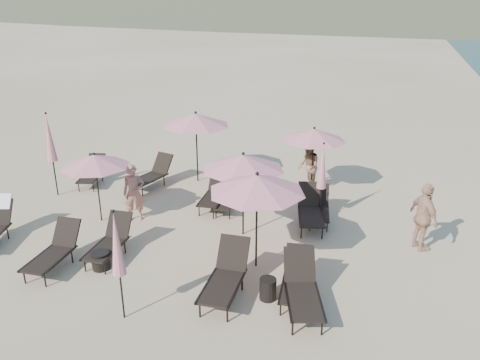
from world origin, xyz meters
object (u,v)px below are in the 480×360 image
(lounger_1, at_px, (54,250))
(umbrella_closed_0, at_px, (117,245))
(lounger_11, at_px, (319,207))
(side_table_0, at_px, (101,260))
(lounger_6, at_px, (92,172))
(beachgoer_a, at_px, (134,193))
(umbrella_closed_1, at_px, (322,167))
(umbrella_open_4, at_px, (314,135))
(lounger_8, at_px, (223,197))
(lounger_2, at_px, (110,241))
(lounger_7, at_px, (152,174))
(umbrella_closed_2, at_px, (49,138))
(lounger_5, at_px, (297,279))
(beachgoer_b, at_px, (308,166))
(umbrella_open_2, at_px, (257,184))
(lounger_4, at_px, (302,288))
(umbrella_open_0, at_px, (95,161))
(lounger_9, at_px, (215,193))
(lounger_3, at_px, (226,275))
(side_table_1, at_px, (268,289))
(umbrella_open_3, at_px, (196,120))
(beachgoer_c, at_px, (424,217))
(lounger_10, at_px, (311,209))
(umbrella_open_1, at_px, (243,162))

(lounger_1, distance_m, umbrella_closed_0, 2.99)
(lounger_11, height_order, side_table_0, lounger_11)
(lounger_6, xyz_separation_m, beachgoer_a, (2.79, -1.97, 0.41))
(side_table_0, bearing_deg, umbrella_closed_1, 43.71)
(umbrella_open_4, xyz_separation_m, umbrella_closed_0, (-2.29, -7.55, -0.30))
(lounger_8, distance_m, umbrella_closed_1, 3.08)
(lounger_2, bearing_deg, lounger_11, 34.56)
(lounger_7, relative_size, umbrella_closed_2, 0.67)
(lounger_5, height_order, beachgoer_b, beachgoer_b)
(umbrella_open_2, bearing_deg, lounger_4, -43.07)
(umbrella_open_0, height_order, umbrella_closed_1, umbrella_closed_1)
(lounger_8, xyz_separation_m, umbrella_closed_0, (-0.06, -5.40, 1.23))
(lounger_8, distance_m, umbrella_closed_0, 5.54)
(lounger_5, xyz_separation_m, lounger_9, (-3.30, 3.72, 0.02))
(lounger_7, bearing_deg, lounger_6, -155.58)
(lounger_3, relative_size, lounger_8, 1.17)
(umbrella_open_0, relative_size, beachgoer_a, 1.23)
(umbrella_closed_1, bearing_deg, side_table_1, -95.38)
(lounger_6, height_order, lounger_8, lounger_6)
(lounger_11, relative_size, side_table_1, 3.36)
(umbrella_closed_1, relative_size, umbrella_closed_2, 0.85)
(umbrella_closed_2, bearing_deg, umbrella_open_3, 34.59)
(lounger_7, bearing_deg, beachgoer_a, -59.58)
(beachgoer_b, bearing_deg, lounger_5, -14.02)
(umbrella_open_2, distance_m, umbrella_open_4, 4.90)
(lounger_7, relative_size, beachgoer_a, 1.10)
(lounger_3, bearing_deg, beachgoer_c, 37.41)
(lounger_1, distance_m, lounger_7, 5.21)
(lounger_7, height_order, beachgoer_c, beachgoer_c)
(lounger_11, relative_size, beachgoer_a, 0.97)
(umbrella_closed_0, bearing_deg, lounger_1, 155.81)
(lounger_3, height_order, side_table_1, lounger_3)
(lounger_3, xyz_separation_m, beachgoer_b, (0.51, 6.28, 0.35))
(lounger_9, xyz_separation_m, umbrella_closed_0, (0.25, -5.50, 1.19))
(umbrella_closed_0, height_order, beachgoer_c, umbrella_closed_0)
(lounger_2, bearing_deg, umbrella_open_0, 125.36)
(lounger_10, bearing_deg, lounger_3, -119.39)
(umbrella_open_4, bearing_deg, beachgoer_a, -140.21)
(umbrella_open_4, bearing_deg, umbrella_closed_2, -159.60)
(side_table_0, height_order, beachgoer_b, beachgoer_b)
(lounger_11, xyz_separation_m, umbrella_open_3, (-4.45, 1.74, 1.75))
(umbrella_open_2, xyz_separation_m, umbrella_open_3, (-3.49, 4.63, 0.08))
(lounger_2, distance_m, umbrella_open_1, 3.78)
(lounger_5, bearing_deg, side_table_1, -159.27)
(lounger_2, xyz_separation_m, beachgoer_c, (7.10, 2.80, 0.44))
(lounger_8, bearing_deg, lounger_10, -20.62)
(umbrella_open_2, relative_size, side_table_0, 5.59)
(lounger_3, xyz_separation_m, umbrella_closed_1, (1.25, 4.23, 1.12))
(lounger_4, xyz_separation_m, beachgoer_b, (-1.09, 6.21, 0.37))
(lounger_1, relative_size, lounger_5, 1.06)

